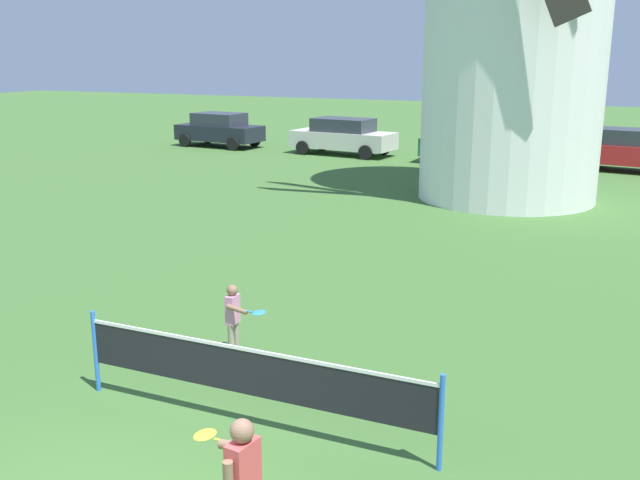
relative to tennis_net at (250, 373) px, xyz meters
The scene contains 6 objects.
tennis_net is the anchor object (origin of this frame).
player_far 2.15m from the tennis_net, 125.51° to the left, with size 0.67×0.43×1.07m.
parked_car_black 26.57m from the tennis_net, 122.66° to the left, with size 4.17×2.17×1.56m.
parked_car_cream 23.57m from the tennis_net, 109.88° to the left, with size 4.60×2.24×1.56m.
parked_car_green 21.94m from the tennis_net, 95.86° to the left, with size 4.20×1.94×1.56m.
parked_car_red 22.61m from the tennis_net, 81.38° to the left, with size 4.37×2.32×1.56m.
Camera 1 is at (4.30, -4.45, 4.32)m, focal length 40.96 mm.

